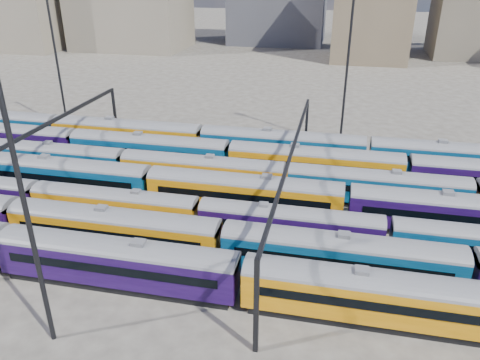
% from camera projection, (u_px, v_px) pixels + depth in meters
% --- Properties ---
extents(ground, '(500.00, 500.00, 0.00)m').
position_uv_depth(ground, '(202.00, 208.00, 53.55)').
color(ground, '#3F3B35').
rests_on(ground, ground).
extents(rake_0, '(150.37, 3.14, 5.29)m').
position_uv_depth(rake_0, '(117.00, 258.00, 39.65)').
color(rake_0, black).
rests_on(rake_0, ground).
extents(rake_1, '(148.01, 3.09, 5.21)m').
position_uv_depth(rake_1, '(114.00, 226.00, 44.62)').
color(rake_1, black).
rests_on(rake_1, ground).
extents(rake_2, '(111.52, 2.72, 4.57)m').
position_uv_depth(rake_2, '(36.00, 194.00, 51.46)').
color(rake_2, black).
rests_on(rake_2, ground).
extents(rake_3, '(109.91, 3.22, 5.43)m').
position_uv_depth(rake_3, '(244.00, 190.00, 51.38)').
color(rake_3, black).
rests_on(rake_3, ground).
extents(rake_4, '(102.80, 3.01, 5.07)m').
position_uv_depth(rake_4, '(202.00, 169.00, 57.10)').
color(rake_4, black).
rests_on(rake_4, ground).
extents(rake_5, '(132.82, 3.24, 5.46)m').
position_uv_depth(rake_5, '(229.00, 154.00, 61.02)').
color(rake_5, black).
rests_on(rake_5, ground).
extents(rake_6, '(160.12, 3.34, 5.65)m').
position_uv_depth(rake_6, '(127.00, 132.00, 68.62)').
color(rake_6, black).
rests_on(rake_6, ground).
extents(gantry_1, '(0.35, 40.35, 8.03)m').
position_uv_depth(gantry_1, '(35.00, 139.00, 54.53)').
color(gantry_1, black).
rests_on(gantry_1, ground).
extents(gantry_2, '(0.35, 40.35, 8.03)m').
position_uv_depth(gantry_2, '(291.00, 160.00, 48.75)').
color(gantry_2, black).
rests_on(gantry_2, ground).
extents(mast_1, '(1.40, 0.50, 25.60)m').
position_uv_depth(mast_1, '(54.00, 44.00, 72.90)').
color(mast_1, black).
rests_on(mast_1, ground).
extents(mast_2, '(1.40, 0.50, 25.60)m').
position_uv_depth(mast_2, '(16.00, 167.00, 29.12)').
color(mast_2, black).
rests_on(mast_2, ground).
extents(mast_3, '(1.40, 0.50, 25.60)m').
position_uv_depth(mast_3, '(349.00, 53.00, 66.00)').
color(mast_3, black).
rests_on(mast_3, ground).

